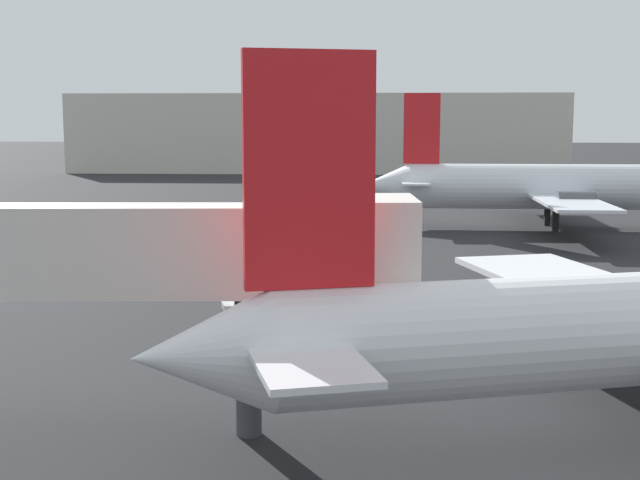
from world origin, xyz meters
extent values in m
cone|color=white|center=(0.30, 10.87, 3.15)|extent=(3.91, 3.72, 2.92)
cube|color=white|center=(2.29, 11.47, 3.44)|extent=(4.52, 8.39, 0.15)
cube|color=red|center=(2.75, 11.61, 7.35)|extent=(3.03, 1.16, 5.48)
cylinder|color=#4C4C54|center=(12.87, 20.10, 2.57)|extent=(3.25, 2.48, 1.73)
cylinder|color=silver|center=(19.13, 59.69, 3.26)|extent=(24.59, 3.81, 3.51)
cone|color=silver|center=(4.92, 59.86, 3.26)|extent=(3.90, 3.56, 3.51)
cube|color=silver|center=(17.90, 59.71, 2.73)|extent=(4.59, 26.72, 0.21)
cube|color=silver|center=(7.29, 59.84, 3.61)|extent=(2.20, 7.42, 0.14)
cube|color=red|center=(7.73, 59.83, 7.74)|extent=(2.82, 0.30, 5.46)
cylinder|color=#4C4C54|center=(18.70, 64.77, 2.56)|extent=(2.66, 1.62, 1.59)
cylinder|color=#4C4C54|center=(18.57, 54.63, 2.56)|extent=(2.66, 1.62, 1.59)
cube|color=black|center=(17.92, 61.47, 0.75)|extent=(0.45, 0.45, 1.50)
cube|color=black|center=(17.88, 57.95, 0.75)|extent=(0.45, 0.45, 1.50)
cube|color=silver|center=(-4.37, 13.80, 5.08)|extent=(15.12, 2.72, 2.40)
cube|color=silver|center=(4.13, 14.44, 5.08)|extent=(2.60, 2.97, 2.80)
cylinder|color=#3F3F44|center=(0.88, 14.19, 1.94)|extent=(0.70, 0.70, 3.88)
cube|color=beige|center=(-5.41, 132.33, 6.14)|extent=(77.30, 18.89, 12.29)
camera|label=1|loc=(4.31, -8.15, 8.55)|focal=48.42mm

